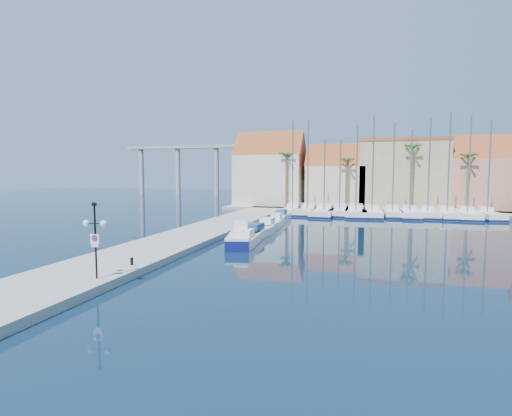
{
  "coord_description": "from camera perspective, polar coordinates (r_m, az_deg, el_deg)",
  "views": [
    {
      "loc": [
        6.93,
        -25.05,
        6.14
      ],
      "look_at": [
        -2.81,
        10.62,
        3.0
      ],
      "focal_mm": 28.0,
      "sensor_mm": 36.0,
      "label": 1
    }
  ],
  "objects": [
    {
      "name": "sailboat_11",
      "position": [
        63.58,
        29.97,
        -0.78
      ],
      "size": [
        3.14,
        9.24,
        13.38
      ],
      "rotation": [
        0.0,
        0.0,
        0.08
      ],
      "color": "white",
      "rests_on": "ground"
    },
    {
      "name": "motorboat_west_3",
      "position": [
        48.9,
        2.99,
        -1.76
      ],
      "size": [
        1.99,
        5.27,
        1.4
      ],
      "rotation": [
        0.0,
        0.0,
        0.06
      ],
      "color": "white",
      "rests_on": "ground"
    },
    {
      "name": "sailboat_6",
      "position": [
        61.69,
        18.84,
        -0.55
      ],
      "size": [
        2.77,
        9.4,
        13.43
      ],
      "rotation": [
        0.0,
        0.0,
        0.03
      ],
      "color": "white",
      "rests_on": "ground"
    },
    {
      "name": "sailboat_1",
      "position": [
        62.24,
        7.47,
        -0.29
      ],
      "size": [
        3.22,
        10.69,
        14.33
      ],
      "rotation": [
        0.0,
        0.0,
        -0.04
      ],
      "color": "white",
      "rests_on": "ground"
    },
    {
      "name": "sailboat_9",
      "position": [
        62.3,
        25.52,
        -0.69
      ],
      "size": [
        2.61,
        9.34,
        14.59
      ],
      "rotation": [
        0.0,
        0.0,
        0.02
      ],
      "color": "white",
      "rests_on": "ground"
    },
    {
      "name": "motorboat_west_4",
      "position": [
        54.0,
        3.77,
        -1.14
      ],
      "size": [
        1.64,
        5.04,
        1.4
      ],
      "rotation": [
        0.0,
        0.0,
        -0.01
      ],
      "color": "white",
      "rests_on": "ground"
    },
    {
      "name": "motorboat_west_1",
      "position": [
        39.01,
        -0.0,
        -3.45
      ],
      "size": [
        2.46,
        6.39,
        1.4
      ],
      "rotation": [
        0.0,
        0.0,
        -0.07
      ],
      "color": "white",
      "rests_on": "ground"
    },
    {
      "name": "palm_0",
      "position": [
        68.35,
        4.39,
        7.31
      ],
      "size": [
        2.6,
        2.6,
        10.15
      ],
      "color": "brown",
      "rests_on": "shore_north"
    },
    {
      "name": "ground",
      "position": [
        26.71,
        -0.19,
        -8.44
      ],
      "size": [
        260.0,
        260.0,
        0.0
      ],
      "primitive_type": "plane",
      "color": "#081E32",
      "rests_on": "ground"
    },
    {
      "name": "palm_3",
      "position": [
        68.77,
        28.1,
        6.35
      ],
      "size": [
        2.6,
        2.6,
        9.65
      ],
      "color": "brown",
      "rests_on": "shore_north"
    },
    {
      "name": "palm_1",
      "position": [
        67.14,
        12.84,
        6.44
      ],
      "size": [
        2.6,
        2.6,
        9.15
      ],
      "color": "brown",
      "rests_on": "shore_north"
    },
    {
      "name": "sailboat_3",
      "position": [
        61.84,
        11.88,
        -0.42
      ],
      "size": [
        2.97,
        10.42,
        11.2
      ],
      "rotation": [
        0.0,
        0.0,
        -0.02
      ],
      "color": "white",
      "rests_on": "ground"
    },
    {
      "name": "sailboat_0",
      "position": [
        62.29,
        5.35,
        -0.25
      ],
      "size": [
        3.34,
        9.94,
        14.22
      ],
      "rotation": [
        0.0,
        0.0,
        -0.08
      ],
      "color": "white",
      "rests_on": "ground"
    },
    {
      "name": "motorboat_west_0",
      "position": [
        34.8,
        -1.54,
        -4.46
      ],
      "size": [
        2.49,
        6.44,
        1.4
      ],
      "rotation": [
        0.0,
        0.0,
        0.08
      ],
      "color": "white",
      "rests_on": "ground"
    },
    {
      "name": "building_0",
      "position": [
        74.01,
        2.05,
        5.15
      ],
      "size": [
        12.3,
        9.0,
        13.5
      ],
      "color": "beige",
      "rests_on": "shore_north"
    },
    {
      "name": "building_2",
      "position": [
        73.3,
        20.09,
        4.66
      ],
      "size": [
        14.2,
        10.2,
        11.5
      ],
      "color": "#9B875F",
      "rests_on": "shore_north"
    },
    {
      "name": "shore_north",
      "position": [
        73.35,
        17.62,
        0.02
      ],
      "size": [
        54.0,
        16.0,
        0.5
      ],
      "primitive_type": "cube",
      "color": "gray",
      "rests_on": "ground"
    },
    {
      "name": "sailboat_7",
      "position": [
        61.42,
        21.03,
        -0.66
      ],
      "size": [
        2.64,
        9.94,
        12.36
      ],
      "rotation": [
        0.0,
        0.0,
        0.0
      ],
      "color": "white",
      "rests_on": "ground"
    },
    {
      "name": "building_3",
      "position": [
        74.28,
        29.43,
        4.02
      ],
      "size": [
        10.3,
        8.0,
        12.0
      ],
      "color": "#B16F59",
      "rests_on": "shore_north"
    },
    {
      "name": "sailboat_2",
      "position": [
        61.01,
        9.75,
        -0.47
      ],
      "size": [
        3.43,
        11.98,
        11.2
      ],
      "rotation": [
        0.0,
        0.0,
        -0.02
      ],
      "color": "white",
      "rests_on": "ground"
    },
    {
      "name": "sailboat_4",
      "position": [
        61.21,
        14.05,
        -0.51
      ],
      "size": [
        3.48,
        11.81,
        13.18
      ],
      "rotation": [
        0.0,
        0.0,
        0.03
      ],
      "color": "white",
      "rests_on": "ground"
    },
    {
      "name": "fishing_boat",
      "position": [
        34.5,
        -2.28,
        -4.28
      ],
      "size": [
        3.05,
        5.98,
        2.0
      ],
      "rotation": [
        0.0,
        0.0,
        0.21
      ],
      "color": "#0F1359",
      "rests_on": "ground"
    },
    {
      "name": "bollard",
      "position": [
        26.19,
        -17.33,
        -7.28
      ],
      "size": [
        0.19,
        0.19,
        0.47
      ],
      "primitive_type": "cylinder",
      "color": "black",
      "rests_on": "quay_west"
    },
    {
      "name": "sailboat_10",
      "position": [
        62.9,
        27.85,
        -0.76
      ],
      "size": [
        3.3,
        10.25,
        14.11
      ],
      "rotation": [
        0.0,
        0.0,
        -0.06
      ],
      "color": "white",
      "rests_on": "ground"
    },
    {
      "name": "palm_2",
      "position": [
        67.53,
        21.46,
        7.81
      ],
      "size": [
        2.6,
        2.6,
        11.15
      ],
      "color": "brown",
      "rests_on": "shore_north"
    },
    {
      "name": "lamp_post",
      "position": [
        23.1,
        -22.01,
        -2.76
      ],
      "size": [
        1.41,
        0.44,
        4.14
      ],
      "rotation": [
        0.0,
        0.0,
        0.06
      ],
      "color": "black",
      "rests_on": "quay_west"
    },
    {
      "name": "quay_west",
      "position": [
        42.13,
        -7.12,
        -3.22
      ],
      "size": [
        6.0,
        77.0,
        0.5
      ],
      "primitive_type": "cube",
      "color": "gray",
      "rests_on": "ground"
    },
    {
      "name": "viaduct",
      "position": [
        116.59,
        -8.04,
        6.83
      ],
      "size": [
        48.0,
        2.2,
        14.45
      ],
      "color": "#9E9E99",
      "rests_on": "ground"
    },
    {
      "name": "building_1",
      "position": [
        72.22,
        11.38,
        4.09
      ],
      "size": [
        10.3,
        8.0,
        11.0
      ],
      "color": "#C8B68D",
      "rests_on": "shore_north"
    },
    {
      "name": "sailboat_8",
      "position": [
        62.19,
        23.22,
        -0.62
      ],
      "size": [
        2.59,
        8.93,
        13.94
      ],
      "rotation": [
        0.0,
        0.0,
        0.03
      ],
      "color": "white",
      "rests_on": "ground"
    },
    {
      "name": "sailboat_5",
      "position": [
        61.01,
        16.2,
        -0.55
      ],
      "size": [
        2.98,
        10.94,
        14.36
      ],
      "rotation": [
        0.0,
        0.0,
        0.01
      ],
      "color": "white",
      "rests_on": "ground"
    },
    {
      "name": "motorboat_west_2",
      "position": [
        43.96,
        1.8,
        -2.51
      ],
      "size": [
        1.93,
        5.73,
        1.4
      ],
      "rotation": [
        0.0,
        0.0,
        -0.02
      ],
      "color": "white",
      "rests_on": "ground"
    }
  ]
}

